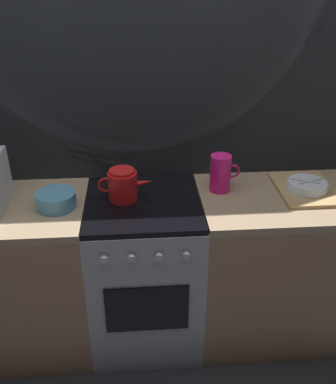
# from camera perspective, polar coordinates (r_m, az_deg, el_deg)

# --- Properties ---
(ground_plane) EXTENTS (8.00, 8.00, 0.00)m
(ground_plane) POSITION_cam_1_polar(r_m,az_deg,el_deg) (2.82, -2.73, -17.38)
(ground_plane) COLOR #2D2D33
(back_wall) EXTENTS (3.60, 0.05, 2.40)m
(back_wall) POSITION_cam_1_polar(r_m,az_deg,el_deg) (2.44, -3.64, 8.69)
(back_wall) COLOR gray
(back_wall) RESTS_ON ground_plane
(stove_unit) EXTENTS (0.60, 0.63, 0.90)m
(stove_unit) POSITION_cam_1_polar(r_m,az_deg,el_deg) (2.52, -2.97, -10.22)
(stove_unit) COLOR #9E9EA3
(stove_unit) RESTS_ON ground_plane
(counter_right) EXTENTS (1.20, 0.60, 0.90)m
(counter_right) POSITION_cam_1_polar(r_m,az_deg,el_deg) (2.68, 16.89, -8.86)
(counter_right) COLOR #997251
(counter_right) RESTS_ON ground_plane
(kettle) EXTENTS (0.28, 0.15, 0.17)m
(kettle) POSITION_cam_1_polar(r_m,az_deg,el_deg) (2.26, -5.86, 0.94)
(kettle) COLOR red
(kettle) RESTS_ON stove_unit
(mixing_bowl) EXTENTS (0.20, 0.20, 0.08)m
(mixing_bowl) POSITION_cam_1_polar(r_m,az_deg,el_deg) (2.26, -14.31, -0.98)
(mixing_bowl) COLOR teal
(mixing_bowl) RESTS_ON counter_left
(pitcher) EXTENTS (0.16, 0.11, 0.20)m
(pitcher) POSITION_cam_1_polar(r_m,az_deg,el_deg) (2.34, 6.84, 2.45)
(pitcher) COLOR #E5197A
(pitcher) RESTS_ON counter_right
(dish_pile) EXTENTS (0.30, 0.40, 0.07)m
(dish_pile) POSITION_cam_1_polar(r_m,az_deg,el_deg) (2.46, 17.43, 0.60)
(dish_pile) COLOR tan
(dish_pile) RESTS_ON counter_right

